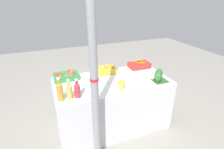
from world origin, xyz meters
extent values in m
plane|color=gray|center=(0.00, 0.00, 0.00)|extent=(10.00, 10.00, 0.00)
cube|color=silver|center=(0.00, 0.00, 0.41)|extent=(1.74, 0.88, 0.83)
cylinder|color=gray|center=(-0.45, -0.63, 1.11)|extent=(0.09, 0.09, 2.22)
cylinder|color=red|center=(-0.45, -0.63, 1.22)|extent=(0.10, 0.10, 0.03)
cube|color=#2D8442|center=(-0.64, 0.30, 0.88)|extent=(0.36, 0.23, 0.09)
sphere|color=#BC562D|center=(-0.63, 0.23, 0.91)|extent=(0.07, 0.07, 0.07)
sphere|color=red|center=(-0.78, 0.31, 0.91)|extent=(0.06, 0.06, 0.06)
sphere|color=#BC562D|center=(-0.57, 0.24, 0.91)|extent=(0.06, 0.06, 0.06)
sphere|color=red|center=(-0.74, 0.25, 0.91)|extent=(0.07, 0.07, 0.07)
sphere|color=red|center=(-0.58, 0.38, 0.92)|extent=(0.07, 0.07, 0.07)
sphere|color=red|center=(-0.73, 0.28, 0.91)|extent=(0.08, 0.08, 0.08)
sphere|color=#BC562D|center=(-0.56, 0.37, 0.91)|extent=(0.07, 0.07, 0.07)
sphere|color=#BC562D|center=(-0.73, 0.24, 0.92)|extent=(0.07, 0.07, 0.07)
sphere|color=#BC562D|center=(-0.55, 0.29, 0.91)|extent=(0.08, 0.08, 0.08)
sphere|color=red|center=(-0.53, 0.25, 0.92)|extent=(0.08, 0.08, 0.08)
cube|color=gold|center=(-0.01, 0.30, 0.88)|extent=(0.36, 0.23, 0.09)
sphere|color=orange|center=(0.11, 0.35, 0.91)|extent=(0.08, 0.08, 0.08)
sphere|color=orange|center=(0.11, 0.26, 0.91)|extent=(0.08, 0.08, 0.08)
sphere|color=orange|center=(-0.12, 0.36, 0.91)|extent=(0.07, 0.07, 0.07)
sphere|color=orange|center=(0.01, 0.34, 0.91)|extent=(0.07, 0.07, 0.07)
sphere|color=orange|center=(-0.13, 0.34, 0.92)|extent=(0.07, 0.07, 0.07)
sphere|color=orange|center=(0.01, 0.29, 0.91)|extent=(0.08, 0.08, 0.08)
sphere|color=orange|center=(-0.14, 0.33, 0.91)|extent=(0.07, 0.07, 0.07)
cube|color=red|center=(0.64, 0.30, 0.88)|extent=(0.36, 0.23, 0.09)
cone|color=orange|center=(0.65, 0.24, 0.94)|extent=(0.14, 0.04, 0.03)
cone|color=orange|center=(0.72, 0.35, 0.94)|extent=(0.15, 0.03, 0.03)
cone|color=orange|center=(0.61, 0.36, 0.93)|extent=(0.16, 0.08, 0.03)
cone|color=orange|center=(0.72, 0.30, 0.94)|extent=(0.12, 0.03, 0.03)
cone|color=orange|center=(0.61, 0.27, 0.93)|extent=(0.13, 0.07, 0.03)
cone|color=orange|center=(0.68, 0.26, 0.93)|extent=(0.13, 0.03, 0.02)
cone|color=orange|center=(0.71, 0.24, 0.93)|extent=(0.12, 0.05, 0.02)
cube|color=#2D602D|center=(0.67, -0.29, 0.83)|extent=(0.22, 0.18, 0.01)
ellipsoid|color=#387033|center=(0.61, -0.31, 0.92)|extent=(0.10, 0.10, 0.15)
cylinder|color=#B2C693|center=(0.61, -0.31, 0.85)|extent=(0.03, 0.03, 0.02)
ellipsoid|color=#2D602D|center=(0.62, -0.29, 0.93)|extent=(0.11, 0.11, 0.17)
cylinder|color=#B2C693|center=(0.62, -0.29, 0.85)|extent=(0.03, 0.03, 0.02)
ellipsoid|color=#2D602D|center=(0.67, -0.24, 0.93)|extent=(0.11, 0.11, 0.17)
cylinder|color=#B2C693|center=(0.67, -0.24, 0.85)|extent=(0.03, 0.03, 0.02)
cylinder|color=gold|center=(-0.79, -0.27, 0.94)|extent=(0.08, 0.08, 0.22)
cone|color=gold|center=(-0.79, -0.27, 1.06)|extent=(0.08, 0.08, 0.02)
cylinder|color=gold|center=(-0.79, -0.27, 1.10)|extent=(0.03, 0.03, 0.05)
cylinder|color=silver|center=(-0.79, -0.27, 1.13)|extent=(0.04, 0.04, 0.01)
cylinder|color=gold|center=(-0.68, -0.27, 0.92)|extent=(0.07, 0.07, 0.18)
cone|color=gold|center=(-0.68, -0.27, 1.02)|extent=(0.07, 0.07, 0.02)
cylinder|color=gold|center=(-0.68, -0.27, 1.06)|extent=(0.03, 0.03, 0.05)
cylinder|color=silver|center=(-0.68, -0.27, 1.09)|extent=(0.04, 0.04, 0.01)
cylinder|color=#B2333D|center=(-0.58, -0.27, 0.91)|extent=(0.08, 0.08, 0.16)
cone|color=#B2333D|center=(-0.58, -0.27, 1.00)|extent=(0.08, 0.08, 0.02)
cylinder|color=#B2333D|center=(-0.58, -0.27, 1.04)|extent=(0.03, 0.03, 0.05)
cylinder|color=silver|center=(-0.58, -0.27, 1.07)|extent=(0.04, 0.04, 0.01)
cylinder|color=#DBBC56|center=(0.03, -0.29, 0.88)|extent=(0.09, 0.09, 0.10)
cylinder|color=gold|center=(0.03, -0.29, 0.94)|extent=(0.10, 0.10, 0.01)
camera|label=1|loc=(-0.87, -2.22, 2.03)|focal=28.00mm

